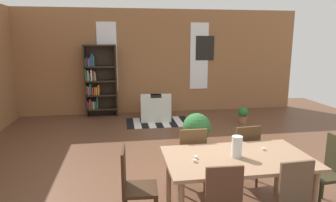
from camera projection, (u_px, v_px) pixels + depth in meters
name	position (u px, v px, depth m)	size (l,w,h in m)	color
ground_plane	(187.00, 176.00, 4.81)	(11.61, 11.61, 0.00)	brown
back_wall_brick	(154.00, 62.00, 8.88)	(8.75, 0.12, 3.03)	#9A653E
window_pane_0	(107.00, 57.00, 8.57)	(0.55, 0.02, 1.97)	white
window_pane_1	(199.00, 56.00, 8.99)	(0.55, 0.02, 1.97)	white
dining_table	(237.00, 163.00, 3.61)	(1.75, 1.01, 0.78)	#967255
vase_on_table	(237.00, 147.00, 3.56)	(0.13, 0.13, 0.26)	silver
tealight_candle_0	(195.00, 161.00, 3.43)	(0.04, 0.04, 0.03)	silver
tealight_candle_1	(263.00, 149.00, 3.80)	(0.04, 0.04, 0.03)	silver
tealight_candle_2	(196.00, 157.00, 3.53)	(0.04, 0.04, 0.03)	silver
dining_chair_far_left	(191.00, 156.00, 4.29)	(0.40, 0.40, 0.95)	brown
dining_chair_far_right	(243.00, 153.00, 4.41)	(0.43, 0.43, 0.95)	#4F371E
dining_chair_head_right	(329.00, 170.00, 3.84)	(0.43, 0.43, 0.95)	#302B1A
dining_chair_head_left	(134.00, 185.00, 3.45)	(0.43, 0.43, 0.95)	#382214
bookshelf_tall	(98.00, 81.00, 8.48)	(0.90, 0.33, 2.02)	#2D2319
armchair_white	(155.00, 110.00, 8.19)	(0.84, 0.84, 0.75)	silver
potted_plant_by_shelf	(243.00, 114.00, 7.89)	(0.27, 0.27, 0.42)	#9E6042
potted_plant_corner	(197.00, 129.00, 5.99)	(0.56, 0.56, 0.72)	#333338
striped_rug	(158.00, 122.00, 7.96)	(1.66, 1.06, 0.01)	black
framed_picture	(205.00, 48.00, 8.96)	(0.56, 0.03, 0.72)	black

